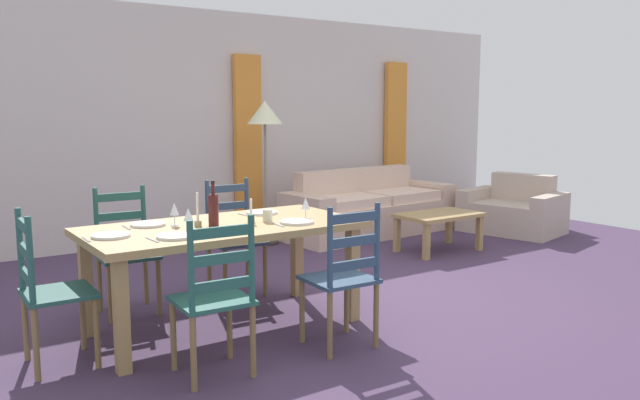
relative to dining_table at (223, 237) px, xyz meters
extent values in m
cube|color=#473350|center=(1.22, -0.14, -0.67)|extent=(9.60, 9.60, 0.02)
cube|color=beige|center=(1.22, 3.16, 0.69)|extent=(9.60, 0.16, 2.70)
cube|color=orange|center=(1.82, 3.02, 0.44)|extent=(0.35, 0.08, 2.20)
cube|color=orange|center=(4.22, 3.02, 0.44)|extent=(0.35, 0.08, 2.20)
cube|color=#A78551|center=(0.00, 0.00, 0.06)|extent=(1.90, 0.96, 0.05)
cube|color=#A78551|center=(-0.85, -0.38, -0.31)|extent=(0.08, 0.08, 0.70)
cube|color=#A78551|center=(0.85, -0.38, -0.31)|extent=(0.08, 0.08, 0.70)
cube|color=#A78551|center=(-0.85, 0.38, -0.31)|extent=(0.08, 0.08, 0.70)
cube|color=#A78551|center=(0.85, 0.38, -0.31)|extent=(0.08, 0.08, 0.70)
cube|color=#23574F|center=(-0.41, -0.68, -0.22)|extent=(0.44, 0.42, 0.03)
cylinder|color=olive|center=(-0.59, -0.50, -0.45)|extent=(0.04, 0.04, 0.43)
cylinder|color=olive|center=(-0.23, -0.52, -0.45)|extent=(0.04, 0.04, 0.43)
cylinder|color=olive|center=(-0.60, -0.84, -0.45)|extent=(0.04, 0.04, 0.43)
cylinder|color=olive|center=(-0.24, -0.86, -0.45)|extent=(0.04, 0.04, 0.43)
cylinder|color=#23574F|center=(-0.60, -0.84, 0.05)|extent=(0.04, 0.04, 0.50)
cylinder|color=#23574F|center=(-0.24, -0.86, 0.05)|extent=(0.04, 0.04, 0.50)
cube|color=#23574F|center=(-0.42, -0.85, -0.08)|extent=(0.38, 0.05, 0.06)
cube|color=#23574F|center=(-0.42, -0.85, 0.07)|extent=(0.38, 0.05, 0.06)
cube|color=#23574F|center=(-0.42, -0.85, 0.22)|extent=(0.38, 0.05, 0.06)
cube|color=#2C4660|center=(0.47, -0.73, -0.22)|extent=(0.44, 0.42, 0.03)
cylinder|color=olive|center=(0.30, -0.55, -0.45)|extent=(0.04, 0.04, 0.43)
cylinder|color=olive|center=(0.66, -0.57, -0.45)|extent=(0.04, 0.04, 0.43)
cylinder|color=olive|center=(0.28, -0.89, -0.45)|extent=(0.04, 0.04, 0.43)
cylinder|color=olive|center=(0.64, -0.91, -0.45)|extent=(0.04, 0.04, 0.43)
cylinder|color=#2C4660|center=(0.28, -0.89, 0.05)|extent=(0.04, 0.04, 0.50)
cylinder|color=#2C4660|center=(0.64, -0.91, 0.05)|extent=(0.04, 0.04, 0.50)
cube|color=#2C4660|center=(0.46, -0.90, -0.08)|extent=(0.38, 0.04, 0.06)
cube|color=#2C4660|center=(0.46, -0.90, 0.07)|extent=(0.38, 0.04, 0.06)
cube|color=#2C4660|center=(0.46, -0.90, 0.22)|extent=(0.38, 0.04, 0.06)
cube|color=#235449|center=(-0.46, 0.71, -0.22)|extent=(0.44, 0.42, 0.03)
cylinder|color=olive|center=(-0.29, 0.53, -0.45)|extent=(0.04, 0.04, 0.43)
cylinder|color=olive|center=(-0.65, 0.55, -0.45)|extent=(0.04, 0.04, 0.43)
cylinder|color=olive|center=(-0.27, 0.87, -0.45)|extent=(0.04, 0.04, 0.43)
cylinder|color=olive|center=(-0.63, 0.89, -0.45)|extent=(0.04, 0.04, 0.43)
cylinder|color=#235449|center=(-0.27, 0.87, 0.05)|extent=(0.04, 0.04, 0.50)
cylinder|color=#235449|center=(-0.63, 0.89, 0.05)|extent=(0.04, 0.04, 0.50)
cube|color=#235449|center=(-0.45, 0.88, -0.08)|extent=(0.38, 0.05, 0.06)
cube|color=#235449|center=(-0.45, 0.88, 0.07)|extent=(0.38, 0.05, 0.06)
cube|color=#235449|center=(-0.45, 0.88, 0.22)|extent=(0.38, 0.05, 0.06)
cube|color=#2E425A|center=(0.46, 0.71, -0.22)|extent=(0.44, 0.42, 0.03)
cylinder|color=olive|center=(0.63, 0.53, -0.45)|extent=(0.04, 0.04, 0.43)
cylinder|color=olive|center=(0.27, 0.55, -0.45)|extent=(0.04, 0.04, 0.43)
cylinder|color=olive|center=(0.65, 0.87, -0.45)|extent=(0.04, 0.04, 0.43)
cylinder|color=olive|center=(0.29, 0.89, -0.45)|extent=(0.04, 0.04, 0.43)
cylinder|color=#2E425A|center=(0.65, 0.87, 0.05)|extent=(0.04, 0.04, 0.50)
cylinder|color=#2E425A|center=(0.29, 0.89, 0.05)|extent=(0.04, 0.04, 0.50)
cube|color=#2E425A|center=(0.47, 0.88, -0.08)|extent=(0.38, 0.04, 0.06)
cube|color=#2E425A|center=(0.47, 0.88, 0.07)|extent=(0.38, 0.04, 0.06)
cube|color=#2E425A|center=(0.47, 0.88, 0.22)|extent=(0.38, 0.04, 0.06)
cube|color=#23514B|center=(-1.12, -0.03, -0.22)|extent=(0.41, 0.43, 0.03)
cylinder|color=olive|center=(-0.94, 0.14, -0.45)|extent=(0.04, 0.04, 0.43)
cylinder|color=olive|center=(-0.95, -0.22, -0.45)|extent=(0.04, 0.04, 0.43)
cylinder|color=olive|center=(-1.28, 0.15, -0.45)|extent=(0.04, 0.04, 0.43)
cylinder|color=olive|center=(-1.29, -0.21, -0.45)|extent=(0.04, 0.04, 0.43)
cylinder|color=#23514B|center=(-1.28, 0.15, 0.05)|extent=(0.04, 0.04, 0.50)
cylinder|color=#23514B|center=(-1.29, -0.21, 0.05)|extent=(0.04, 0.04, 0.50)
cube|color=#23514B|center=(-1.29, -0.03, -0.08)|extent=(0.03, 0.38, 0.06)
cube|color=#23514B|center=(-1.29, -0.03, 0.07)|extent=(0.03, 0.38, 0.06)
cube|color=#23514B|center=(-1.29, -0.03, 0.22)|extent=(0.03, 0.38, 0.06)
cylinder|color=white|center=(-0.45, -0.25, 0.10)|extent=(0.24, 0.24, 0.02)
cube|color=silver|center=(-0.60, -0.25, 0.09)|extent=(0.03, 0.17, 0.01)
cylinder|color=white|center=(0.45, -0.25, 0.10)|extent=(0.24, 0.24, 0.02)
cube|color=silver|center=(0.30, -0.25, 0.09)|extent=(0.03, 0.17, 0.01)
cylinder|color=white|center=(-0.45, 0.25, 0.10)|extent=(0.24, 0.24, 0.02)
cube|color=silver|center=(-0.60, 0.25, 0.09)|extent=(0.02, 0.17, 0.01)
cylinder|color=white|center=(0.45, 0.25, 0.10)|extent=(0.24, 0.24, 0.02)
cube|color=silver|center=(0.30, 0.25, 0.09)|extent=(0.03, 0.17, 0.01)
cylinder|color=white|center=(-0.78, 0.00, 0.10)|extent=(0.24, 0.24, 0.02)
cube|color=silver|center=(-0.93, 0.00, 0.09)|extent=(0.02, 0.17, 0.01)
cylinder|color=#471919|center=(-0.09, -0.04, 0.20)|extent=(0.07, 0.07, 0.22)
cylinder|color=#471919|center=(-0.09, -0.04, 0.35)|extent=(0.02, 0.02, 0.08)
cylinder|color=black|center=(-0.09, -0.04, 0.39)|extent=(0.03, 0.03, 0.02)
cylinder|color=white|center=(-0.31, -0.13, 0.09)|extent=(0.06, 0.06, 0.01)
cylinder|color=white|center=(-0.31, -0.13, 0.13)|extent=(0.01, 0.01, 0.07)
cone|color=white|center=(-0.31, -0.13, 0.21)|extent=(0.06, 0.06, 0.08)
cylinder|color=white|center=(0.59, -0.15, 0.09)|extent=(0.06, 0.06, 0.01)
cylinder|color=white|center=(0.59, -0.15, 0.13)|extent=(0.01, 0.01, 0.07)
cone|color=white|center=(0.59, -0.15, 0.21)|extent=(0.06, 0.06, 0.08)
cylinder|color=white|center=(-0.30, 0.14, 0.09)|extent=(0.06, 0.06, 0.01)
cylinder|color=white|center=(-0.30, 0.14, 0.13)|extent=(0.01, 0.01, 0.07)
cone|color=white|center=(-0.30, 0.14, 0.21)|extent=(0.06, 0.06, 0.08)
cylinder|color=beige|center=(0.30, -0.09, 0.13)|extent=(0.07, 0.07, 0.09)
cylinder|color=#998C66|center=(-0.18, 0.02, 0.11)|extent=(0.05, 0.05, 0.04)
cylinder|color=white|center=(-0.18, 0.02, 0.22)|extent=(0.02, 0.02, 0.20)
cylinder|color=#998C66|center=(0.20, -0.04, 0.11)|extent=(0.05, 0.05, 0.04)
cylinder|color=white|center=(0.20, -0.04, 0.19)|extent=(0.02, 0.02, 0.13)
cube|color=beige|center=(3.02, 2.08, -0.46)|extent=(1.85, 0.93, 0.40)
cube|color=beige|center=(3.00, 2.38, -0.26)|extent=(1.81, 0.33, 0.80)
cube|color=beige|center=(4.04, 2.15, -0.37)|extent=(0.30, 0.82, 0.58)
cube|color=beige|center=(2.00, 2.00, -0.37)|extent=(0.30, 0.82, 0.58)
cube|color=beige|center=(3.47, 2.06, -0.20)|extent=(0.90, 0.70, 0.12)
cube|color=beige|center=(2.57, 1.99, -0.20)|extent=(0.90, 0.70, 0.12)
cube|color=#A78551|center=(3.04, 0.93, -0.26)|extent=(0.90, 0.56, 0.04)
cube|color=#A78551|center=(2.64, 0.70, -0.47)|extent=(0.06, 0.06, 0.38)
cube|color=#A78551|center=(3.44, 0.70, -0.47)|extent=(0.06, 0.06, 0.38)
cube|color=#A78551|center=(2.64, 1.16, -0.47)|extent=(0.06, 0.06, 0.38)
cube|color=#A78551|center=(3.44, 1.16, -0.47)|extent=(0.06, 0.06, 0.38)
cube|color=#C0AC9B|center=(4.57, 1.18, -0.47)|extent=(0.96, 0.96, 0.38)
cube|color=#C0AC9B|center=(4.86, 1.25, -0.30)|extent=(0.38, 0.82, 0.72)
cube|color=#C0AC9B|center=(4.68, 0.70, -0.40)|extent=(0.82, 0.36, 0.52)
cube|color=#C0AC9B|center=(4.45, 1.65, -0.40)|extent=(0.82, 0.36, 0.52)
cylinder|color=#332D28|center=(1.67, 2.33, -0.65)|extent=(0.28, 0.28, 0.03)
cylinder|color=gray|center=(1.67, 2.33, 0.04)|extent=(0.03, 0.03, 1.35)
cone|color=beige|center=(1.67, 2.33, 0.85)|extent=(0.40, 0.40, 0.26)
camera|label=1|loc=(-1.94, -4.01, 0.89)|focal=35.98mm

